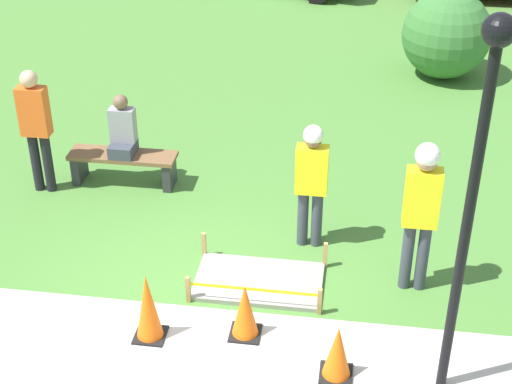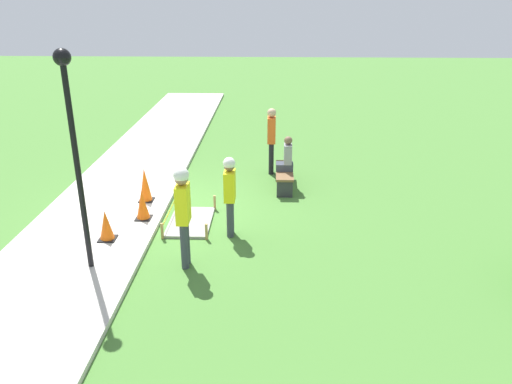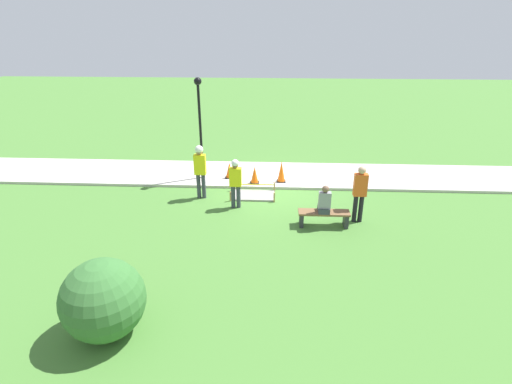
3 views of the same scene
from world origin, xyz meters
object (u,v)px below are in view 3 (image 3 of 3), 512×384
traffic_cone_far_patch (255,175)px  lamppost_near (200,114)px  traffic_cone_sidewalk_edge (229,170)px  bystander_in_orange_shirt (360,191)px  person_seated_on_bench (324,202)px  traffic_cone_near_patch (281,172)px  worker_supervisor (200,166)px  worker_assistant (235,180)px  park_bench (324,216)px

traffic_cone_far_patch → lamppost_near: lamppost_near is taller
traffic_cone_sidewalk_edge → lamppost_near: 2.46m
bystander_in_orange_shirt → lamppost_near: size_ratio=0.48×
traffic_cone_sidewalk_edge → person_seated_on_bench: person_seated_on_bench is taller
traffic_cone_near_patch → lamppost_near: 3.76m
lamppost_near → worker_supervisor: bearing=98.2°
traffic_cone_far_patch → worker_assistant: bearing=75.1°
traffic_cone_sidewalk_edge → worker_assistant: bearing=101.3°
worker_supervisor → traffic_cone_sidewalk_edge: bearing=-115.0°
traffic_cone_far_patch → worker_assistant: worker_assistant is taller
bystander_in_orange_shirt → worker_supervisor: bearing=-16.6°
traffic_cone_far_patch → person_seated_on_bench: size_ratio=0.74×
person_seated_on_bench → worker_supervisor: worker_supervisor is taller
worker_assistant → bystander_in_orange_shirt: size_ratio=0.93×
person_seated_on_bench → worker_assistant: 3.06m
traffic_cone_sidewalk_edge → bystander_in_orange_shirt: bearing=143.3°
traffic_cone_far_patch → bystander_in_orange_shirt: size_ratio=0.36×
traffic_cone_sidewalk_edge → park_bench: bearing=132.4°
traffic_cone_far_patch → worker_supervisor: (1.83, 1.25, 0.76)m
traffic_cone_far_patch → worker_assistant: (0.53, 1.97, 0.58)m
park_bench → bystander_in_orange_shirt: size_ratio=0.85×
bystander_in_orange_shirt → traffic_cone_far_patch: bearing=-39.6°
traffic_cone_far_patch → traffic_cone_sidewalk_edge: size_ratio=1.05×
traffic_cone_far_patch → traffic_cone_sidewalk_edge: 1.13m
person_seated_on_bench → worker_assistant: bearing=-23.6°
traffic_cone_near_patch → traffic_cone_far_patch: traffic_cone_near_patch is taller
person_seated_on_bench → lamppost_near: (4.35, -3.66, 1.79)m
worker_assistant → park_bench: bearing=157.4°
traffic_cone_far_patch → park_bench: bearing=126.1°
traffic_cone_far_patch → bystander_in_orange_shirt: 4.44m
traffic_cone_far_patch → traffic_cone_sidewalk_edge: bearing=-25.4°
worker_supervisor → lamppost_near: lamppost_near is taller
person_seated_on_bench → bystander_in_orange_shirt: bearing=-160.2°
park_bench → worker_supervisor: (4.12, -1.90, 0.85)m
traffic_cone_far_patch → worker_assistant: 2.12m
person_seated_on_bench → worker_assistant: worker_assistant is taller
traffic_cone_far_patch → person_seated_on_bench: person_seated_on_bench is taller
park_bench → person_seated_on_bench: (0.02, 0.05, 0.50)m
park_bench → person_seated_on_bench: bearing=69.5°
worker_supervisor → lamppost_near: size_ratio=0.50×
traffic_cone_far_patch → person_seated_on_bench: (-2.28, 3.20, 0.41)m
traffic_cone_near_patch → lamppost_near: lamppost_near is taller
bystander_in_orange_shirt → worker_assistant: bearing=-11.9°
worker_supervisor → lamppost_near: bearing=-81.8°
lamppost_near → traffic_cone_near_patch: bearing=174.9°
park_bench → worker_supervisor: size_ratio=0.81×
traffic_cone_far_patch → person_seated_on_bench: 3.95m
park_bench → lamppost_near: (4.37, -3.61, 2.29)m
traffic_cone_near_patch → traffic_cone_sidewalk_edge: traffic_cone_near_patch is taller
traffic_cone_near_patch → bystander_in_orange_shirt: size_ratio=0.44×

